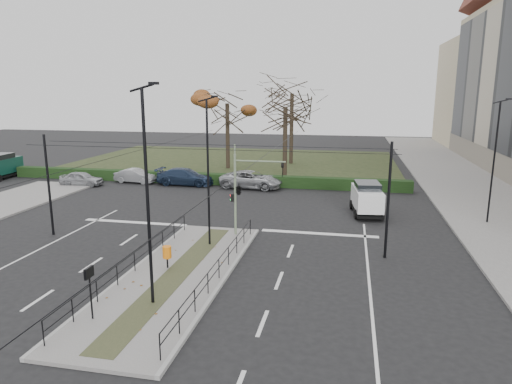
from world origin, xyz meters
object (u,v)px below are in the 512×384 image
streetlamp_median_near (148,196)px  parked_car_first (82,179)px  streetlamp_sidewalk (494,161)px  bare_tree_center (292,99)px  traffic_light (240,188)px  parked_car_fourth (251,180)px  bare_tree_near (285,112)px  green_van (0,166)px  streetlamp_median_far (208,171)px  rust_tree (227,104)px  parked_car_third (185,177)px  parked_car_second (136,176)px  white_van (367,198)px  litter_bin (167,252)px  info_panel (89,279)px

streetlamp_median_near → parked_car_first: size_ratio=2.24×
streetlamp_sidewalk → bare_tree_center: bearing=125.0°
traffic_light → parked_car_first: traffic_light is taller
traffic_light → streetlamp_median_near: bearing=-97.9°
parked_car_fourth → bare_tree_near: 8.20m
green_van → bare_tree_near: bearing=12.3°
parked_car_fourth → green_van: green_van is taller
streetlamp_median_far → rust_tree: bearing=102.9°
green_van → parked_car_third: bearing=2.0°
traffic_light → streetlamp_median_near: size_ratio=0.55×
streetlamp_median_near → streetlamp_sidewalk: (16.36, 15.14, -0.37)m
bare_tree_center → parked_car_second: bearing=-132.1°
parked_car_third → bare_tree_center: size_ratio=0.49×
parked_car_first → rust_tree: size_ratio=0.41×
white_van → bare_tree_near: 15.53m
parked_car_third → bare_tree_center: bare_tree_center is taller
litter_bin → rust_tree: size_ratio=0.11×
litter_bin → parked_car_first: 23.29m
streetlamp_median_near → white_van: streetlamp_median_near is taller
traffic_light → streetlamp_sidewalk: size_ratio=0.61×
parked_car_first → bare_tree_near: 19.98m
streetlamp_median_far → rust_tree: size_ratio=0.87×
parked_car_second → rust_tree: (6.42, 9.42, 6.48)m
parked_car_first → parked_car_second: size_ratio=0.97×
parked_car_fourth → white_van: white_van is taller
parked_car_fourth → bare_tree_center: 16.00m
streetlamp_median_near → parked_car_second: 26.56m
streetlamp_median_near → parked_car_second: size_ratio=2.16×
parked_car_first → parked_car_second: 4.78m
streetlamp_median_near → parked_car_fourth: (-1.00, 23.11, -3.74)m
parked_car_first → white_van: (25.09, -4.94, 0.54)m
streetlamp_median_far → white_van: (8.65, 8.79, -3.04)m
streetlamp_sidewalk → green_van: streetlamp_sidewalk is taller
parked_car_first → parked_car_fourth: (15.34, 2.10, 0.11)m
bare_tree_near → green_van: bearing=-167.7°
traffic_light → bare_tree_near: bare_tree_near is taller
parked_car_first → bare_tree_center: bare_tree_center is taller
info_panel → green_van: bearing=135.2°
parked_car_second → bare_tree_near: (13.35, 5.29, 5.80)m
traffic_light → white_van: bearing=41.9°
streetlamp_median_far → streetlamp_median_near: bearing=-90.8°
bare_tree_center → streetlamp_sidewalk: bearing=-55.0°
streetlamp_median_near → streetlamp_sidewalk: size_ratio=1.09×
parked_car_third → parked_car_fourth: bearing=-90.5°
parked_car_first → bare_tree_center: (17.04, 16.47, 6.94)m
parked_car_first → green_van: green_van is taller
traffic_light → parked_car_fourth: bearing=99.5°
traffic_light → bare_tree_near: 19.53m
parked_car_second → bare_tree_center: bearing=-36.3°
traffic_light → parked_car_first: 21.25m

